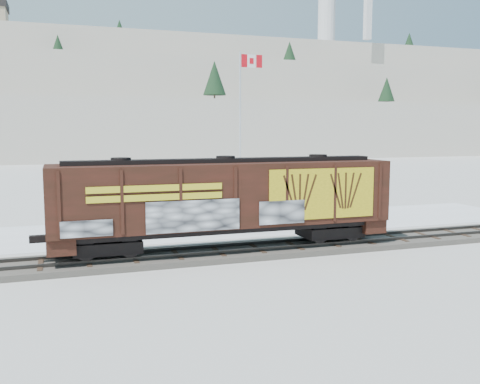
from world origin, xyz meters
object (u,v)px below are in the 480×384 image
object	(u,v)px
hopper_railcar	(226,198)
car_dark	(274,218)
car_silver	(217,215)
car_white	(271,215)
flagpole	(241,149)

from	to	relation	value
hopper_railcar	car_dark	size ratio (longest dim) A/B	3.73
car_silver	car_white	size ratio (longest dim) A/B	0.97
hopper_railcar	car_silver	bearing A→B (deg)	77.09
car_silver	car_dark	distance (m)	3.54
hopper_railcar	car_dark	xyz separation A→B (m)	(4.85, 5.60, -2.16)
flagpole	car_silver	size ratio (longest dim) A/B	2.52
flagpole	car_white	world-z (taller)	flagpole
hopper_railcar	car_silver	xyz separation A→B (m)	(1.62, 7.05, -1.97)
hopper_railcar	car_white	xyz separation A→B (m)	(4.82, 5.99, -1.98)
flagpole	car_dark	size ratio (longest dim) A/B	2.77
car_white	car_dark	world-z (taller)	car_white
flagpole	car_white	bearing A→B (deg)	-98.38
flagpole	car_dark	bearing A→B (deg)	-97.93
flagpole	car_white	xyz separation A→B (m)	(-1.47, -9.99, -3.69)
hopper_railcar	car_white	size ratio (longest dim) A/B	3.31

